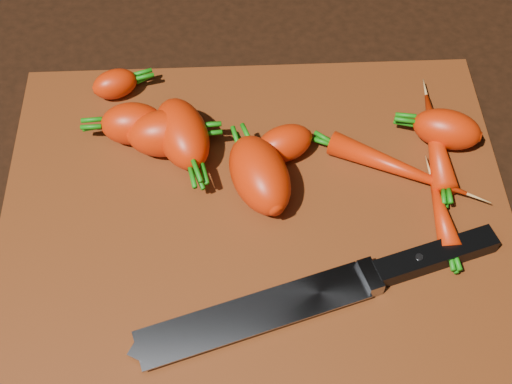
{
  "coord_description": "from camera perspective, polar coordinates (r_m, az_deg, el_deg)",
  "views": [
    {
      "loc": [
        -0.02,
        -0.39,
        0.59
      ],
      "look_at": [
        0.0,
        0.01,
        0.03
      ],
      "focal_mm": 50.0,
      "sensor_mm": 36.0,
      "label": 1
    }
  ],
  "objects": [
    {
      "name": "carrot_3",
      "position": [
        0.69,
        0.29,
        1.38
      ],
      "size": [
        0.08,
        0.1,
        0.05
      ],
      "primitive_type": "ellipsoid",
      "rotation": [
        0.0,
        0.0,
        1.89
      ],
      "color": "red",
      "rests_on": "cutting_board"
    },
    {
      "name": "cutting_board",
      "position": [
        0.7,
        0.03,
        -1.79
      ],
      "size": [
        0.5,
        0.4,
        0.01
      ],
      "primitive_type": "cube",
      "color": "#59270E",
      "rests_on": "ground"
    },
    {
      "name": "carrot_5",
      "position": [
        0.8,
        -11.21,
        8.47
      ],
      "size": [
        0.06,
        0.05,
        0.03
      ],
      "primitive_type": "ellipsoid",
      "rotation": [
        0.0,
        0.0,
        0.36
      ],
      "color": "red",
      "rests_on": "cutting_board"
    },
    {
      "name": "carrot_4",
      "position": [
        0.73,
        2.27,
        3.89
      ],
      "size": [
        0.07,
        0.06,
        0.04
      ],
      "primitive_type": "ellipsoid",
      "rotation": [
        0.0,
        0.0,
        3.52
      ],
      "color": "red",
      "rests_on": "cutting_board"
    },
    {
      "name": "carrot_8",
      "position": [
        0.73,
        11.24,
        1.94
      ],
      "size": [
        0.14,
        0.09,
        0.03
      ],
      "primitive_type": "ellipsoid",
      "rotation": [
        0.0,
        0.0,
        -0.51
      ],
      "color": "red",
      "rests_on": "cutting_board"
    },
    {
      "name": "ground",
      "position": [
        0.71,
        0.03,
        -2.28
      ],
      "size": [
        2.0,
        2.0,
        0.01
      ],
      "primitive_type": "cube",
      "color": "black"
    },
    {
      "name": "carrot_6",
      "position": [
        0.76,
        15.02,
        4.87
      ],
      "size": [
        0.08,
        0.06,
        0.04
      ],
      "primitive_type": "ellipsoid",
      "rotation": [
        0.0,
        0.0,
        2.8
      ],
      "color": "red",
      "rests_on": "cutting_board"
    },
    {
      "name": "carrot_1",
      "position": [
        0.75,
        -9.85,
        5.41
      ],
      "size": [
        0.07,
        0.04,
        0.04
      ],
      "primitive_type": "ellipsoid",
      "rotation": [
        0.0,
        0.0,
        3.15
      ],
      "color": "red",
      "rests_on": "cutting_board"
    },
    {
      "name": "knife",
      "position": [
        0.64,
        1.62,
        -9.2
      ],
      "size": [
        0.34,
        0.13,
        0.02
      ],
      "rotation": [
        0.0,
        0.0,
        0.29
      ],
      "color": "gray",
      "rests_on": "cutting_board"
    },
    {
      "name": "carrot_2",
      "position": [
        0.73,
        -5.93,
        4.66
      ],
      "size": [
        0.08,
        0.1,
        0.05
      ],
      "primitive_type": "ellipsoid",
      "rotation": [
        0.0,
        0.0,
        -1.26
      ],
      "color": "red",
      "rests_on": "cutting_board"
    },
    {
      "name": "carrot_0",
      "position": [
        0.73,
        -7.27,
        4.68
      ],
      "size": [
        0.08,
        0.05,
        0.05
      ],
      "primitive_type": "ellipsoid",
      "rotation": [
        0.0,
        0.0,
        0.08
      ],
      "color": "red",
      "rests_on": "cutting_board"
    },
    {
      "name": "carrot_9",
      "position": [
        0.71,
        14.53,
        -1.44
      ],
      "size": [
        0.03,
        0.09,
        0.02
      ],
      "primitive_type": "ellipsoid",
      "rotation": [
        0.0,
        0.0,
        1.6
      ],
      "color": "red",
      "rests_on": "cutting_board"
    },
    {
      "name": "carrot_7",
      "position": [
        0.76,
        14.16,
        4.02
      ],
      "size": [
        0.03,
        0.13,
        0.03
      ],
      "primitive_type": "ellipsoid",
      "rotation": [
        0.0,
        0.0,
        1.54
      ],
      "color": "red",
      "rests_on": "cutting_board"
    }
  ]
}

